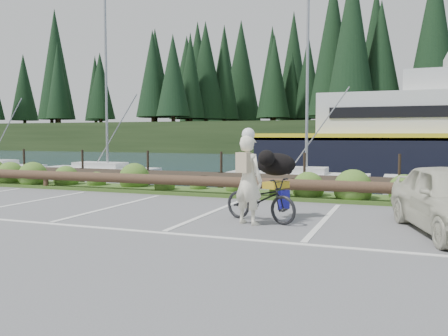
# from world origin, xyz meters

# --- Properties ---
(ground) EXTENTS (72.00, 72.00, 0.00)m
(ground) POSITION_xyz_m (0.00, 0.00, 0.00)
(ground) COLOR #59595B
(harbor_backdrop) EXTENTS (170.00, 160.00, 30.00)m
(harbor_backdrop) POSITION_xyz_m (0.40, 78.42, -0.00)
(harbor_backdrop) COLOR #1B2D41
(harbor_backdrop) RESTS_ON ground
(vegetation_strip) EXTENTS (34.00, 1.60, 0.10)m
(vegetation_strip) POSITION_xyz_m (0.00, 5.30, 0.05)
(vegetation_strip) COLOR #3D5B21
(vegetation_strip) RESTS_ON ground
(log_rail) EXTENTS (32.00, 0.30, 0.60)m
(log_rail) POSITION_xyz_m (0.00, 4.60, 0.00)
(log_rail) COLOR #443021
(log_rail) RESTS_ON ground
(bicycle) EXTENTS (1.85, 1.19, 0.92)m
(bicycle) POSITION_xyz_m (1.37, 1.36, 0.46)
(bicycle) COLOR black
(bicycle) RESTS_ON ground
(cyclist) EXTENTS (0.76, 0.63, 1.78)m
(cyclist) POSITION_xyz_m (1.23, 0.98, 0.89)
(cyclist) COLOR #F2EBCD
(cyclist) RESTS_ON ground
(dog) EXTENTS (0.68, 0.93, 0.49)m
(dog) POSITION_xyz_m (1.57, 1.88, 1.16)
(dog) COLOR black
(dog) RESTS_ON bicycle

